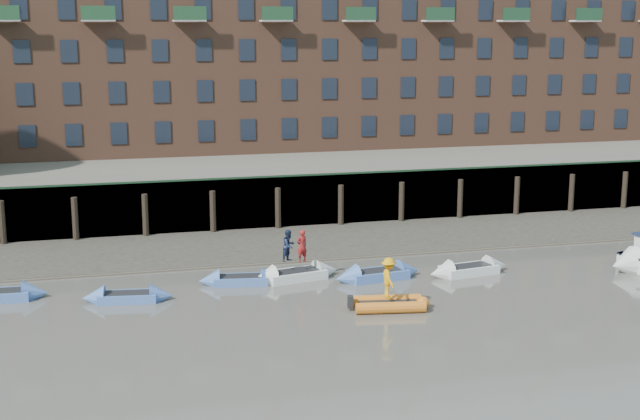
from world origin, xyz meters
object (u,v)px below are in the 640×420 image
object	(u,v)px
rowboat_4	(378,275)
person_rower_a	(302,246)
rowboat_5	(469,270)
rib_tender	(392,304)
rowboat_1	(128,297)
person_rib_crew	(389,278)
person_rower_b	(289,246)
rowboat_3	(295,275)
rowboat_2	(240,280)

from	to	relation	value
rowboat_4	person_rower_a	world-z (taller)	person_rower_a
rowboat_5	rib_tender	bearing A→B (deg)	-151.00
rowboat_1	person_rib_crew	xyz separation A→B (m)	(11.13, -4.10, 1.25)
rowboat_5	rib_tender	xyz separation A→B (m)	(-5.63, -4.38, 0.02)
rowboat_5	person_rower_b	xyz separation A→B (m)	(-8.99, 1.46, 1.46)
person_rower_a	person_rib_crew	xyz separation A→B (m)	(2.62, -5.55, -0.26)
rowboat_4	person_rower_a	size ratio (longest dim) A/B	2.90
rowboat_1	rowboat_5	xyz separation A→B (m)	(16.92, 0.28, 0.02)
person_rib_crew	rowboat_3	bearing A→B (deg)	30.49
person_rib_crew	rib_tender	bearing A→B (deg)	-85.60
rowboat_2	rowboat_5	size ratio (longest dim) A/B	0.90
rowboat_3	person_rower_a	distance (m)	1.51
rib_tender	person_rower_a	xyz separation A→B (m)	(-2.78, 5.55, 1.46)
rib_tender	person_rower_a	bearing A→B (deg)	125.76
rowboat_4	rowboat_5	distance (m)	4.75
rowboat_3	rowboat_2	bearing A→B (deg)	169.27
rowboat_2	person_rower_a	world-z (taller)	person_rower_a
rowboat_4	rib_tender	bearing A→B (deg)	-108.62
person_rower_b	rib_tender	bearing A→B (deg)	-99.65
rowboat_4	rowboat_2	bearing A→B (deg)	164.73
person_rib_crew	rowboat_5	bearing A→B (deg)	-49.90
rowboat_1	rowboat_2	distance (m)	5.63
rowboat_5	person_rower_b	bearing A→B (deg)	161.87
rowboat_3	person_rib_crew	bearing A→B (deg)	-74.45
person_rower_a	person_rib_crew	world-z (taller)	person_rower_a
rowboat_2	person_rib_crew	distance (m)	8.05
rowboat_4	rowboat_3	bearing A→B (deg)	158.90
rowboat_1	rowboat_2	size ratio (longest dim) A/B	1.01
rowboat_3	person_rib_crew	distance (m)	6.45
rowboat_3	rib_tender	bearing A→B (deg)	-73.15
rowboat_5	person_rower_a	distance (m)	8.61
rowboat_5	rowboat_2	bearing A→B (deg)	165.28
rowboat_3	rowboat_5	size ratio (longest dim) A/B	1.03
rowboat_2	person_rower_b	distance (m)	2.91
rowboat_5	rib_tender	size ratio (longest dim) A/B	1.34
person_rower_b	rowboat_2	bearing A→B (deg)	147.13
person_rower_a	person_rower_b	world-z (taller)	person_rower_a
rowboat_1	rowboat_5	world-z (taller)	rowboat_5
rib_tender	person_rib_crew	bearing A→B (deg)	-169.41
rowboat_1	rowboat_3	distance (m)	8.34
rowboat_4	person_rower_a	distance (m)	4.05
rowboat_1	rib_tender	distance (m)	12.01
person_rower_a	person_rib_crew	size ratio (longest dim) A/B	0.89
rowboat_2	person_rower_b	size ratio (longest dim) A/B	2.62
rowboat_1	rowboat_3	bearing A→B (deg)	18.28
rib_tender	rowboat_2	bearing A→B (deg)	145.63
person_rower_a	person_rower_b	bearing A→B (deg)	-46.88
rowboat_2	person_rower_b	world-z (taller)	person_rower_b
rowboat_2	rib_tender	world-z (taller)	rowboat_2
rib_tender	person_rib_crew	size ratio (longest dim) A/B	1.90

